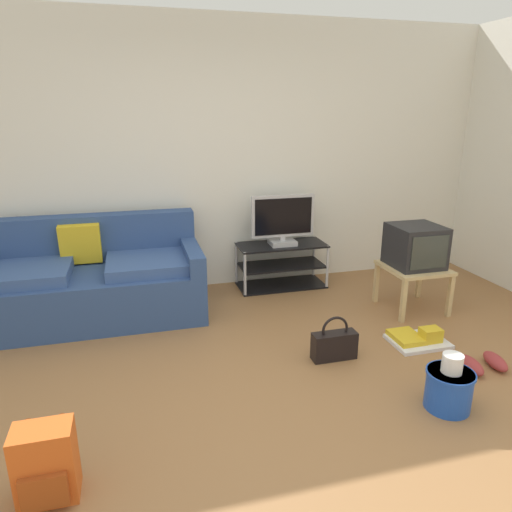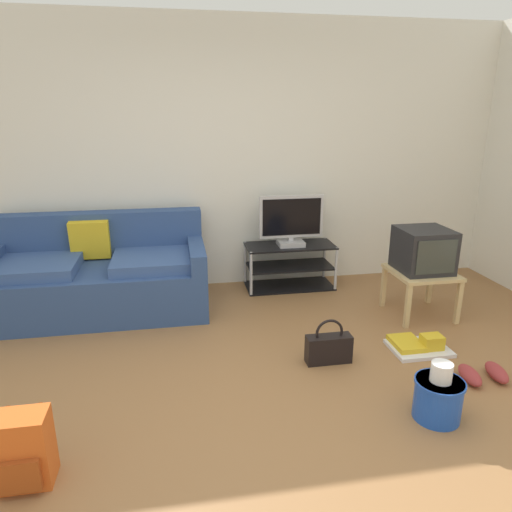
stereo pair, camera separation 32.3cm
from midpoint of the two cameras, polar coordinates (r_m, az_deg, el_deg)
name	(u,v)px [view 1 (the left image)]	position (r m, az deg, el deg)	size (l,w,h in m)	color
ground_plane	(278,420)	(3.03, -0.49, -19.49)	(9.00, 9.80, 0.02)	olive
wall_back	(207,158)	(4.86, -7.99, 11.79)	(9.00, 0.10, 2.70)	silver
couch	(91,281)	(4.53, -21.49, -2.94)	(1.96, 0.92, 0.88)	navy
tv_stand	(281,265)	(4.96, 1.26, -1.16)	(0.93, 0.42, 0.47)	black
flat_tv	(283,221)	(4.80, 1.38, 4.34)	(0.67, 0.22, 0.52)	#B2B2B7
side_table	(414,273)	(4.53, 16.84, -1.99)	(0.54, 0.54, 0.43)	tan
crt_tv	(415,246)	(4.47, 17.02, 1.17)	(0.44, 0.44, 0.38)	#232326
backpack	(46,464)	(2.70, -27.77, -21.75)	(0.28, 0.26, 0.39)	#CC561E
handbag	(334,344)	(3.60, 7.00, -10.74)	(0.34, 0.12, 0.35)	black
cleaning_bucket	(449,386)	(3.21, 19.87, -14.86)	(0.30, 0.30, 0.38)	blue
sneakers_pair	(483,363)	(3.80, 23.90, -11.96)	(0.37, 0.28, 0.09)	#993333
floor_tray	(418,339)	(4.00, 17.01, -9.71)	(0.45, 0.34, 0.14)	silver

